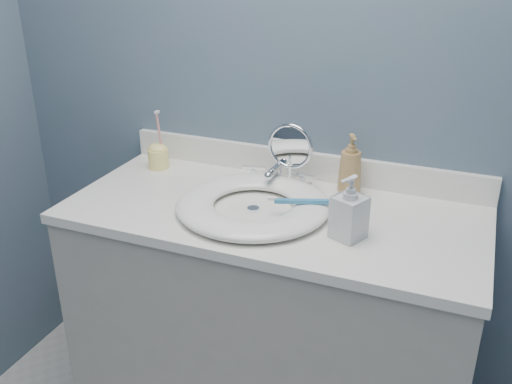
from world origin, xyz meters
The scene contains 12 objects.
back_wall centered at (0.00, 1.25, 1.20)m, with size 2.20×0.02×2.40m, color #49626E.
vanity_cabinet centered at (0.00, 0.97, 0.42)m, with size 1.20×0.55×0.85m, color #ABA69D.
countertop centered at (0.00, 0.97, 0.86)m, with size 1.22×0.57×0.03m, color white.
backsplash centered at (0.00, 1.24, 0.93)m, with size 1.22×0.02×0.09m, color white.
basin centered at (-0.05, 0.94, 0.90)m, with size 0.45×0.45×0.04m, color white, non-canonical shape.
drain centered at (-0.05, 0.94, 0.88)m, with size 0.04×0.04×0.01m, color silver.
faucet centered at (-0.05, 1.14, 0.91)m, with size 0.25×0.13×0.07m.
makeup_mirror centered at (0.00, 1.13, 1.00)m, with size 0.15×0.08×0.22m.
soap_bottle_amber centered at (0.18, 1.16, 0.98)m, with size 0.07×0.07×0.19m, color #A07D48.
soap_bottle_clear centered at (0.24, 0.89, 0.97)m, with size 0.08×0.08×0.17m, color silver.
toothbrush_holder centered at (-0.48, 1.13, 0.93)m, with size 0.07×0.07×0.20m.
toothbrush_lying centered at (0.08, 0.96, 0.92)m, with size 0.17×0.07×0.02m.
Camera 1 is at (0.52, -0.44, 1.61)m, focal length 40.00 mm.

